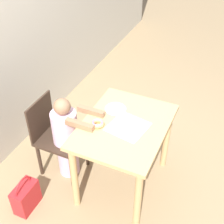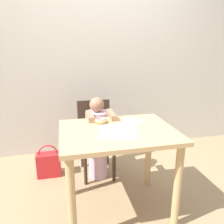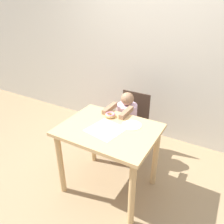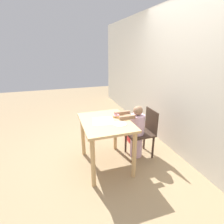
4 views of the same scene
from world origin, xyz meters
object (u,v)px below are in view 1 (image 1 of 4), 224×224
(chair, at_px, (56,137))
(child_figure, at_px, (67,138))
(donut, at_px, (98,123))
(handbag, at_px, (26,196))

(chair, distance_m, child_figure, 0.13)
(donut, height_order, handbag, donut)
(chair, bearing_deg, child_figure, -90.00)
(donut, relative_size, handbag, 0.31)
(chair, height_order, handbag, chair)
(chair, bearing_deg, handbag, 178.52)
(chair, bearing_deg, donut, -92.64)
(child_figure, bearing_deg, chair, 90.00)
(chair, height_order, child_figure, child_figure)
(chair, distance_m, handbag, 0.60)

